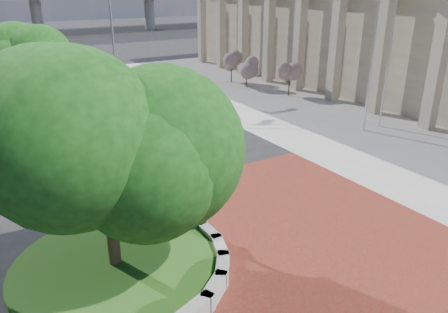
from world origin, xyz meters
TOP-DOWN VIEW (x-y plane):
  - ground at (0.00, 0.00)m, footprint 200.00×200.00m
  - plaza at (0.00, -1.00)m, footprint 12.00×12.00m
  - sidewalk at (16.00, 10.00)m, footprint 20.00×50.00m
  - planter_wall at (-2.71, -0.00)m, footprint 2.96×6.77m
  - grass_bed at (-5.00, 0.00)m, footprint 6.10×6.10m
  - civic_building at (23.60, 12.00)m, footprint 17.35×44.00m
  - tree_planter at (-5.00, 0.00)m, footprint 5.20×5.20m
  - tree_street at (-4.00, 18.00)m, footprint 4.40×4.40m
  - post_clock at (-2.08, 0.68)m, footprint 1.17×1.17m
  - parked_car at (1.39, 39.53)m, footprint 2.76×4.37m
  - flagpole_a at (11.95, 5.69)m, footprint 1.60×0.78m
  - flagpole_b at (13.39, 5.75)m, footprint 1.32×0.68m
  - street_lamp_near at (4.06, 26.33)m, footprint 2.25×0.46m
  - shrub_near at (13.62, 14.71)m, footprint 1.20×1.20m
  - shrub_mid at (12.61, 19.04)m, footprint 1.20×1.20m
  - shrub_far at (12.52, 21.29)m, footprint 1.20×1.20m

SIDE VIEW (x-z plane):
  - ground at x=0.00m, z-range 0.00..0.00m
  - plaza at x=0.00m, z-range 0.00..0.04m
  - sidewalk at x=16.00m, z-range 0.00..0.04m
  - grass_bed at x=-5.00m, z-range 0.00..0.40m
  - planter_wall at x=-2.71m, z-range 0.00..0.54m
  - parked_car at x=1.39m, z-range 0.00..1.39m
  - shrub_near at x=13.62m, z-range 0.49..2.69m
  - shrub_mid at x=12.61m, z-range 0.49..2.69m
  - shrub_far at x=12.52m, z-range 0.49..2.69m
  - post_clock at x=-2.08m, z-range 0.24..5.03m
  - tree_street at x=-4.00m, z-range 0.52..5.96m
  - tree_planter at x=-5.00m, z-range 0.56..6.89m
  - civic_building at x=23.60m, z-range 0.03..8.63m
  - flagpole_b at x=13.39m, z-range 0.11..9.11m
  - flagpole_a at x=11.95m, z-range 0.14..10.97m
  - street_lamp_near at x=4.06m, z-range 0.87..10.91m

